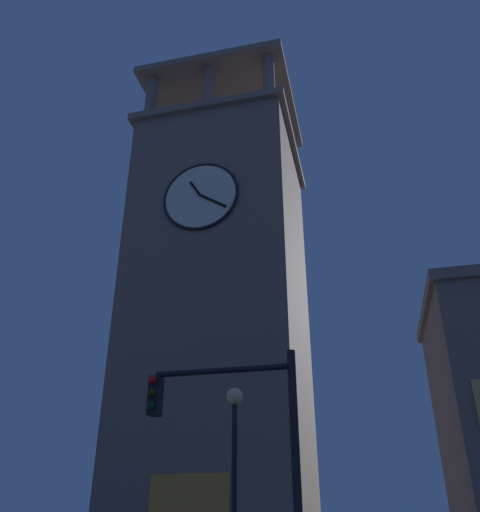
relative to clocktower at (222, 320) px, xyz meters
name	(u,v)px	position (x,y,z in m)	size (l,w,h in m)	color
clocktower	(222,320)	(0.00, 0.00, 0.00)	(8.82, 9.23, 28.65)	#75665B
traffic_signal_mid	(243,446)	(-4.77, 15.55, -8.37)	(2.90, 0.41, 5.16)	black
street_lamp	(234,455)	(-3.61, 11.58, -8.05)	(0.44, 0.44, 5.46)	black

